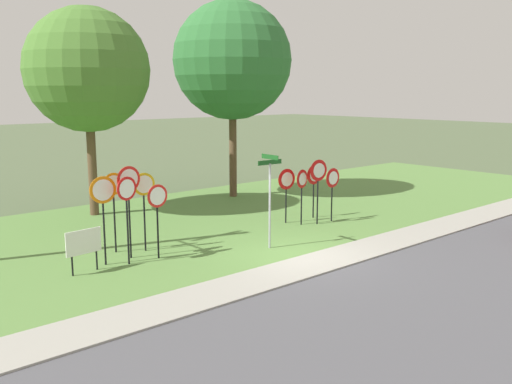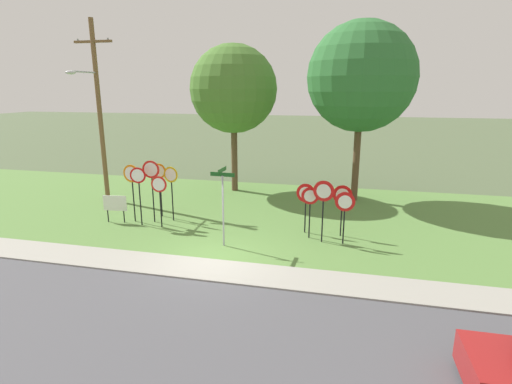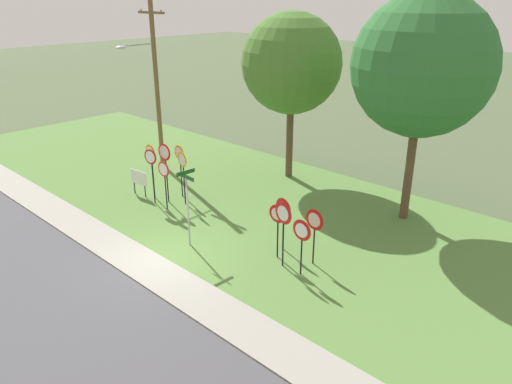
{
  "view_description": "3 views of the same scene",
  "coord_description": "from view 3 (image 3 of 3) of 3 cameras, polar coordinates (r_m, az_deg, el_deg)",
  "views": [
    {
      "loc": [
        -12.15,
        -11.74,
        5.09
      ],
      "look_at": [
        0.65,
        2.84,
        1.61
      ],
      "focal_mm": 39.41,
      "sensor_mm": 36.0,
      "label": 1
    },
    {
      "loc": [
        4.48,
        -12.49,
        5.96
      ],
      "look_at": [
        0.55,
        4.14,
        1.52
      ],
      "focal_mm": 27.99,
      "sensor_mm": 36.0,
      "label": 2
    },
    {
      "loc": [
        13.2,
        -9.05,
        9.16
      ],
      "look_at": [
        0.87,
        4.12,
        1.69
      ],
      "focal_mm": 33.82,
      "sensor_mm": 36.0,
      "label": 3
    }
  ],
  "objects": [
    {
      "name": "oak_tree_right",
      "position": [
        20.34,
        19.11,
        13.88
      ],
      "size": [
        5.58,
        5.58,
        9.29
      ],
      "color": "brown",
      "rests_on": "grass_median"
    },
    {
      "name": "stop_sign_far_right",
      "position": [
        22.08,
        -8.66,
        3.01
      ],
      "size": [
        0.72,
        0.13,
        2.54
      ],
      "rotation": [
        0.0,
        0.0,
        -0.14
      ],
      "color": "black",
      "rests_on": "grass_median"
    },
    {
      "name": "street_name_post",
      "position": [
        18.37,
        -8.11,
        -1.15
      ],
      "size": [
        0.96,
        0.82,
        3.07
      ],
      "rotation": [
        0.0,
        0.0,
        -0.05
      ],
      "color": "#9EA0A8",
      "rests_on": "grass_median"
    },
    {
      "name": "stop_sign_center_tall",
      "position": [
        22.4,
        -12.28,
        3.19
      ],
      "size": [
        0.69,
        0.16,
        2.63
      ],
      "rotation": [
        0.0,
        0.0,
        0.2
      ],
      "color": "black",
      "rests_on": "grass_median"
    },
    {
      "name": "notice_board",
      "position": [
        23.87,
        -13.69,
        1.53
      ],
      "size": [
        1.1,
        0.15,
        1.25
      ],
      "rotation": [
        0.0,
        0.0,
        0.11
      ],
      "color": "black",
      "rests_on": "grass_median"
    },
    {
      "name": "stop_sign_near_right",
      "position": [
        22.95,
        -9.0,
        3.78
      ],
      "size": [
        0.7,
        0.11,
        2.56
      ],
      "rotation": [
        0.0,
        0.0,
        -0.07
      ],
      "color": "black",
      "rests_on": "grass_median"
    },
    {
      "name": "yield_sign_far_right",
      "position": [
        16.41,
        5.4,
        -5.07
      ],
      "size": [
        0.77,
        0.1,
        2.11
      ],
      "rotation": [
        0.0,
        0.0,
        -0.0
      ],
      "color": "black",
      "rests_on": "grass_median"
    },
    {
      "name": "stop_sign_far_left",
      "position": [
        23.02,
        -12.3,
        3.83
      ],
      "size": [
        0.8,
        0.12,
        2.65
      ],
      "rotation": [
        0.0,
        0.0,
        -0.09
      ],
      "color": "black",
      "rests_on": "grass_median"
    },
    {
      "name": "yield_sign_near_left",
      "position": [
        16.72,
        3.22,
        -3.19
      ],
      "size": [
        0.82,
        0.13,
        2.51
      ],
      "rotation": [
        0.0,
        0.0,
        -0.12
      ],
      "color": "black",
      "rests_on": "grass_median"
    },
    {
      "name": "ground_plane",
      "position": [
        18.44,
        -10.88,
        -7.73
      ],
      "size": [
        160.0,
        160.0,
        0.0
      ],
      "primitive_type": "plane",
      "color": "#4C5B3D"
    },
    {
      "name": "oak_tree_left",
      "position": [
        24.56,
        4.24,
        14.88
      ],
      "size": [
        4.96,
        4.96,
        8.38
      ],
      "color": "brown",
      "rests_on": "grass_median"
    },
    {
      "name": "yield_sign_near_right",
      "position": [
        17.08,
        6.9,
        -3.81
      ],
      "size": [
        0.79,
        0.11,
        2.16
      ],
      "rotation": [
        0.0,
        0.0,
        -0.06
      ],
      "color": "black",
      "rests_on": "grass_median"
    },
    {
      "name": "grass_median",
      "position": [
        22.01,
        1.69,
        -2.04
      ],
      "size": [
        44.0,
        12.0,
        0.04
      ],
      "primitive_type": "cube",
      "color": "#567F3D",
      "rests_on": "ground_plane"
    },
    {
      "name": "yield_sign_center",
      "position": [
        17.4,
        2.54,
        -3.2
      ],
      "size": [
        0.71,
        0.14,
        2.14
      ],
      "rotation": [
        0.0,
        0.0,
        0.15
      ],
      "color": "black",
      "rests_on": "grass_median"
    },
    {
      "name": "yield_sign_far_left",
      "position": [
        17.96,
        3.21,
        -2.4
      ],
      "size": [
        0.8,
        0.13,
        2.13
      ],
      "rotation": [
        0.0,
        0.0,
        -0.12
      ],
      "color": "black",
      "rests_on": "grass_median"
    },
    {
      "name": "sidewalk_strip",
      "position": [
        18.05,
        -12.94,
        -8.53
      ],
      "size": [
        44.0,
        1.6,
        0.06
      ],
      "primitive_type": "cube",
      "color": "#99968C",
      "rests_on": "ground_plane"
    },
    {
      "name": "stop_sign_near_left",
      "position": [
        22.34,
        -10.7,
        3.79
      ],
      "size": [
        0.79,
        0.11,
        2.85
      ],
      "rotation": [
        0.0,
        0.0,
        0.07
      ],
      "color": "black",
      "rests_on": "grass_median"
    },
    {
      "name": "stop_sign_far_center",
      "position": [
        21.68,
        -10.81,
        1.98
      ],
      "size": [
        0.71,
        0.1,
        2.3
      ],
      "rotation": [
        0.0,
        0.0,
        0.05
      ],
      "color": "black",
      "rests_on": "grass_median"
    },
    {
      "name": "utility_pole",
      "position": [
        26.59,
        -12.0,
        13.15
      ],
      "size": [
        2.1,
        2.34,
        9.32
      ],
      "color": "brown",
      "rests_on": "grass_median"
    },
    {
      "name": "road_asphalt",
      "position": [
        16.62,
        -24.59,
        -13.29
      ],
      "size": [
        44.0,
        6.4,
        0.01
      ],
      "primitive_type": "cube",
      "color": "#4C4C51",
      "rests_on": "ground_plane"
    }
  ]
}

